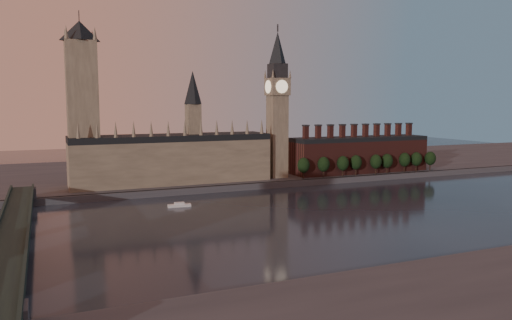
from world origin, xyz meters
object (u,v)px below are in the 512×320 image
at_px(victoria_tower, 82,99).
at_px(big_ben, 277,103).
at_px(westminster_bridge, 14,234).
at_px(river_boat, 179,205).

distance_m(victoria_tower, big_ben, 130.12).
bearing_deg(victoria_tower, westminster_bridge, -106.56).
bearing_deg(westminster_bridge, big_ben, 34.33).
relative_size(big_ben, river_boat, 8.36).
bearing_deg(big_ben, victoria_tower, 177.80).
relative_size(victoria_tower, river_boat, 8.43).
bearing_deg(river_boat, westminster_bridge, -138.94).
height_order(victoria_tower, river_boat, victoria_tower).
height_order(victoria_tower, big_ben, victoria_tower).
distance_m(westminster_bridge, river_boat, 98.30).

